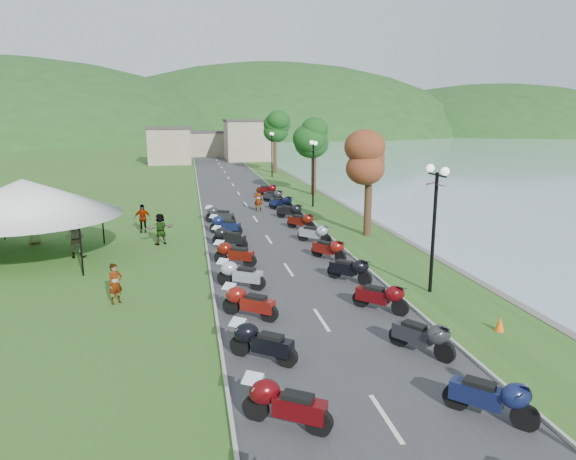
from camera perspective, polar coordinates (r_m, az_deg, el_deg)
road at (r=40.90m, az=-4.72°, el=2.85°), size 7.00×120.00×0.02m
hills_backdrop at (r=200.26m, az=-9.78°, el=10.45°), size 360.00×120.00×76.00m
far_building at (r=85.23m, az=-9.44°, el=9.48°), size 18.00×16.00×5.00m
moto_row_left at (r=16.48m, az=-3.45°, el=-10.13°), size 2.60×38.36×1.10m
moto_row_right at (r=25.07m, az=4.60°, el=-2.14°), size 2.60×43.56×1.10m
vendor_tent_main at (r=27.53m, az=-27.06°, el=0.94°), size 5.94×5.94×4.00m
tree_lakeside at (r=30.02m, az=8.97°, el=5.74°), size 2.45×2.45×6.80m
pedestrian_a at (r=20.56m, az=-18.49°, el=-7.72°), size 0.70×0.67×1.55m
pedestrian_b at (r=27.68m, az=-22.39°, el=-2.83°), size 1.00×0.64×1.93m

